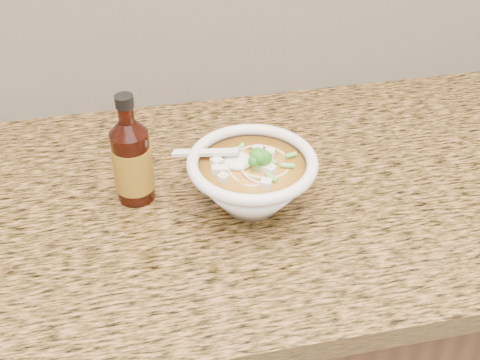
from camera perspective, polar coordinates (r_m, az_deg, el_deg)
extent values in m
cube|color=#362110|center=(1.38, 0.74, -16.03)|extent=(4.00, 0.65, 0.86)
cube|color=#9F683A|center=(1.05, 0.93, -1.43)|extent=(4.00, 0.68, 0.04)
cylinder|color=white|center=(1.00, 1.12, -2.11)|extent=(0.09, 0.09, 0.01)
torus|color=white|center=(0.95, 1.18, 1.70)|extent=(0.21, 0.21, 0.02)
torus|color=beige|center=(0.95, 2.47, 1.04)|extent=(0.12, 0.12, 0.00)
torus|color=beige|center=(0.96, 0.05, 1.33)|extent=(0.10, 0.10, 0.00)
torus|color=beige|center=(0.94, 0.77, 0.60)|extent=(0.09, 0.09, 0.00)
torus|color=beige|center=(0.97, 0.95, 1.47)|extent=(0.08, 0.08, 0.00)
torus|color=beige|center=(0.97, -0.19, 1.52)|extent=(0.10, 0.10, 0.00)
torus|color=beige|center=(0.97, 0.09, 1.29)|extent=(0.11, 0.11, 0.00)
cube|color=silver|center=(0.93, -0.80, 0.49)|extent=(0.02, 0.02, 0.01)
cube|color=silver|center=(0.95, 2.22, 1.53)|extent=(0.02, 0.02, 0.02)
cube|color=silver|center=(0.95, 2.45, 1.39)|extent=(0.02, 0.02, 0.01)
cube|color=silver|center=(0.93, 1.89, 0.73)|extent=(0.02, 0.02, 0.02)
cube|color=silver|center=(0.93, 0.50, 0.45)|extent=(0.02, 0.02, 0.02)
cube|color=silver|center=(0.98, 2.53, 2.83)|extent=(0.02, 0.02, 0.02)
cube|color=silver|center=(0.97, 2.53, 2.29)|extent=(0.02, 0.02, 0.02)
cube|color=silver|center=(0.98, 0.18, 2.95)|extent=(0.02, 0.02, 0.02)
cube|color=silver|center=(0.90, 1.44, -0.77)|extent=(0.02, 0.02, 0.02)
cube|color=silver|center=(0.94, -1.61, 0.87)|extent=(0.02, 0.02, 0.02)
ellipsoid|color=#196014|center=(0.94, 1.66, 2.00)|extent=(0.04, 0.04, 0.03)
cylinder|color=#67CB4E|center=(0.91, 0.96, -0.18)|extent=(0.02, 0.01, 0.01)
cylinder|color=#67CB4E|center=(0.97, -2.25, 2.38)|extent=(0.02, 0.02, 0.01)
cylinder|color=#67CB4E|center=(0.95, -1.21, 1.33)|extent=(0.02, 0.02, 0.01)
cylinder|color=#67CB4E|center=(0.92, -1.47, 0.00)|extent=(0.02, 0.02, 0.01)
cylinder|color=#67CB4E|center=(1.00, 1.39, 3.48)|extent=(0.01, 0.02, 0.01)
cylinder|color=#67CB4E|center=(0.98, 3.30, 2.68)|extent=(0.02, 0.02, 0.01)
cylinder|color=#67CB4E|center=(0.97, 2.08, 2.44)|extent=(0.02, 0.01, 0.01)
ellipsoid|color=white|center=(0.96, -0.20, 1.81)|extent=(0.05, 0.05, 0.02)
cube|color=white|center=(0.97, -3.30, 2.61)|extent=(0.11, 0.06, 0.03)
cylinder|color=#370E07|center=(0.99, -10.12, 1.32)|extent=(0.08, 0.08, 0.13)
cylinder|color=#370E07|center=(0.94, -10.77, 6.15)|extent=(0.03, 0.03, 0.03)
cylinder|color=black|center=(0.93, -10.93, 7.34)|extent=(0.04, 0.04, 0.02)
cylinder|color=red|center=(1.00, -10.10, 1.20)|extent=(0.08, 0.08, 0.08)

